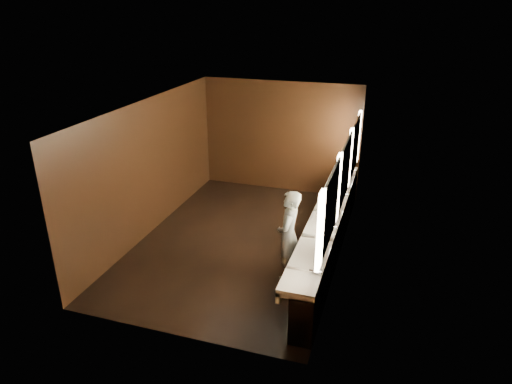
# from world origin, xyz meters

# --- Properties ---
(floor) EXTENTS (6.00, 6.00, 0.00)m
(floor) POSITION_xyz_m (0.00, 0.00, 0.00)
(floor) COLOR black
(floor) RESTS_ON ground
(ceiling) EXTENTS (4.00, 6.00, 0.02)m
(ceiling) POSITION_xyz_m (0.00, 0.00, 2.80)
(ceiling) COLOR #2D2D2B
(ceiling) RESTS_ON wall_back
(wall_back) EXTENTS (4.00, 0.02, 2.80)m
(wall_back) POSITION_xyz_m (0.00, 3.00, 1.40)
(wall_back) COLOR black
(wall_back) RESTS_ON floor
(wall_front) EXTENTS (4.00, 0.02, 2.80)m
(wall_front) POSITION_xyz_m (0.00, -3.00, 1.40)
(wall_front) COLOR black
(wall_front) RESTS_ON floor
(wall_left) EXTENTS (0.02, 6.00, 2.80)m
(wall_left) POSITION_xyz_m (-2.00, 0.00, 1.40)
(wall_left) COLOR black
(wall_left) RESTS_ON floor
(wall_right) EXTENTS (0.02, 6.00, 2.80)m
(wall_right) POSITION_xyz_m (2.00, 0.00, 1.40)
(wall_right) COLOR black
(wall_right) RESTS_ON floor
(sink_counter) EXTENTS (0.55, 5.40, 1.01)m
(sink_counter) POSITION_xyz_m (1.79, 0.00, 0.50)
(sink_counter) COLOR black
(sink_counter) RESTS_ON floor
(mirror_band) EXTENTS (0.06, 5.03, 1.15)m
(mirror_band) POSITION_xyz_m (1.98, -0.00, 1.75)
(mirror_band) COLOR #F9E2B8
(mirror_band) RESTS_ON wall_right
(person) EXTENTS (0.40, 0.60, 1.65)m
(person) POSITION_xyz_m (1.21, -0.95, 0.82)
(person) COLOR #89A9CC
(person) RESTS_ON floor
(trash_bin) EXTENTS (0.41, 0.41, 0.51)m
(trash_bin) POSITION_xyz_m (1.58, -0.46, 0.25)
(trash_bin) COLOR black
(trash_bin) RESTS_ON floor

